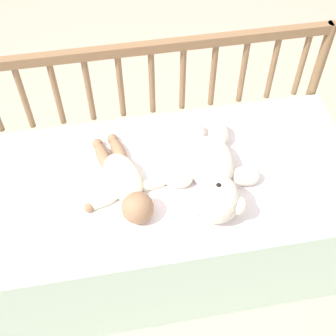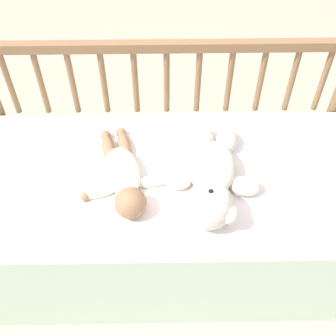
# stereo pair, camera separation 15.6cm
# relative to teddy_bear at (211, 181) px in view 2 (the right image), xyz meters

# --- Properties ---
(ground_plane) EXTENTS (12.00, 12.00, 0.00)m
(ground_plane) POSITION_rel_teddy_bear_xyz_m (-0.14, 0.05, -0.58)
(ground_plane) COLOR tan
(crib_mattress) EXTENTS (1.33, 0.63, 0.51)m
(crib_mattress) POSITION_rel_teddy_bear_xyz_m (-0.14, 0.05, -0.32)
(crib_mattress) COLOR silver
(crib_mattress) RESTS_ON ground_plane
(crib_rail) EXTENTS (1.33, 0.04, 0.83)m
(crib_rail) POSITION_rel_teddy_bear_xyz_m (-0.14, 0.39, 0.03)
(crib_rail) COLOR brown
(crib_rail) RESTS_ON ground_plane
(blanket) EXTENTS (0.85, 0.55, 0.01)m
(blanket) POSITION_rel_teddy_bear_xyz_m (-0.14, 0.06, -0.06)
(blanket) COLOR white
(blanket) RESTS_ON crib_mattress
(teddy_bear) EXTENTS (0.33, 0.45, 0.16)m
(teddy_bear) POSITION_rel_teddy_bear_xyz_m (0.00, 0.00, 0.00)
(teddy_bear) COLOR silver
(teddy_bear) RESTS_ON crib_mattress
(baby) EXTENTS (0.33, 0.40, 0.10)m
(baby) POSITION_rel_teddy_bear_xyz_m (-0.29, 0.04, -0.02)
(baby) COLOR #EAEACC
(baby) RESTS_ON crib_mattress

